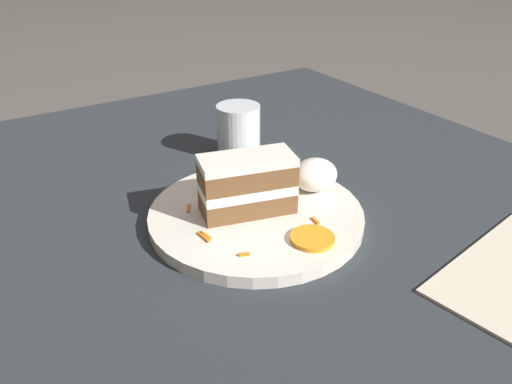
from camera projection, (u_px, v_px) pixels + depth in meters
The scene contains 8 objects.
ground_plane at pixel (260, 219), 0.76m from camera, with size 6.00×6.00×0.00m, color #4C4742.
dining_table at pixel (260, 210), 0.75m from camera, with size 1.03×1.12×0.03m, color #282D33.
plate at pixel (256, 215), 0.69m from camera, with size 0.30×0.30×0.02m, color silver.
cake_slice at pixel (247, 184), 0.67m from camera, with size 0.14×0.09×0.08m.
cream_dollop at pixel (315, 175), 0.73m from camera, with size 0.07×0.06×0.05m, color white.
orange_garnish at pixel (312, 238), 0.62m from camera, with size 0.06×0.06×0.01m, color orange.
carrot_shreds_scatter at pixel (228, 219), 0.66m from camera, with size 0.15×0.18×0.00m.
drinking_glass at pixel (239, 135), 0.86m from camera, with size 0.07×0.07×0.09m.
Camera 1 is at (-0.35, -0.54, 0.40)m, focal length 35.00 mm.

